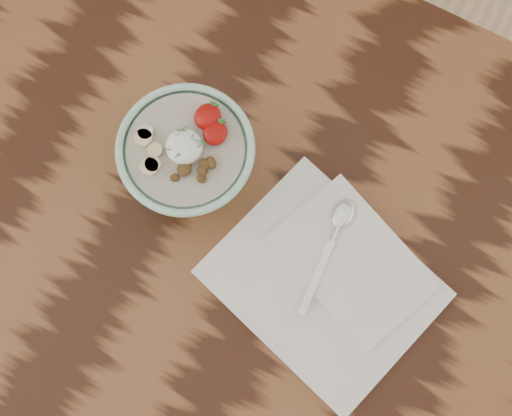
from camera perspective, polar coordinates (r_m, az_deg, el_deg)
The scene contains 4 objects.
table at distance 112.58cm, azimuth -7.19°, elevation 0.49°, with size 160.00×90.00×75.00cm.
breakfast_bowl at distance 97.81cm, azimuth -5.46°, elevation 4.06°, with size 18.49×18.49×12.26cm.
napkin at distance 99.77cm, azimuth 5.88°, elevation -5.64°, with size 33.94×30.14×1.77cm.
spoon at distance 99.64cm, azimuth 6.47°, elevation -1.70°, with size 3.36×17.62×0.92cm.
Camera 1 is at (25.17, -17.35, 174.05)cm, focal length 50.00 mm.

